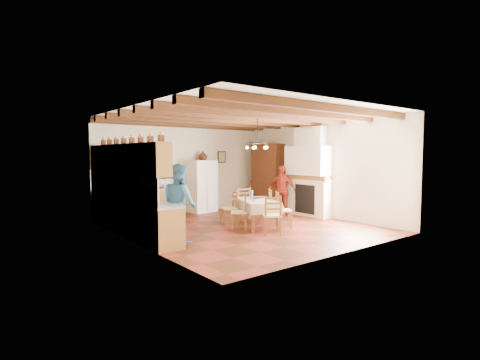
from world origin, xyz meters
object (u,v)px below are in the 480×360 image
chair_end_near (272,215)px  microwave (165,183)px  person_woman_blue (179,203)px  hutch (268,177)px  chair_right_near (283,210)px  person_woman_red (282,190)px  chair_right_far (276,206)px  person_man (150,195)px  chair_left_near (239,211)px  chair_left_far (229,208)px  refrigerator (201,186)px  chair_end_far (246,204)px  dining_table (257,203)px

chair_end_near → microwave: microwave is taller
person_woman_blue → hutch: bearing=-64.3°
chair_right_near → microwave: microwave is taller
chair_right_near → person_woman_red: (1.39, 1.51, 0.32)m
chair_right_near → microwave: bearing=59.8°
chair_right_far → person_man: size_ratio=0.50×
chair_end_near → chair_left_near: bearing=-37.1°
chair_right_far → chair_left_far: bearing=102.2°
hutch → person_woman_blue: hutch is taller
chair_end_near → person_woman_red: 2.96m
chair_left_near → microwave: size_ratio=1.71×
person_woman_red → person_woman_blue: bearing=-95.6°
hutch → chair_left_near: 3.84m
refrigerator → chair_right_near: (0.29, -3.66, -0.39)m
person_woman_red → chair_right_near: bearing=-64.6°
hutch → person_man: 5.33m
chair_right_far → person_woman_red: person_woman_red is taller
chair_right_far → microwave: 3.60m
hutch → chair_end_near: (-2.73, -3.18, -0.67)m
chair_end_near → person_woman_red: (2.21, 1.94, 0.32)m
person_woman_red → chair_left_far: bearing=-104.0°
refrigerator → hutch: size_ratio=0.76×
chair_left_near → chair_end_near: size_ratio=1.00×
chair_right_far → chair_end_near: (-1.15, -1.08, 0.00)m
refrigerator → chair_left_near: 3.30m
chair_left_far → chair_end_far: (0.86, 0.35, 0.00)m
person_woman_blue → microwave: (1.35, 3.37, 0.18)m
person_woman_blue → chair_right_far: bearing=-84.3°
chair_right_near → chair_right_far: bearing=7.5°
person_woman_red → microwave: person_woman_red is taller
microwave → person_man: bearing=-119.6°
hutch → refrigerator: bearing=153.0°
chair_right_far → person_man: 3.63m
microwave → refrigerator: bearing=7.4°
hutch → person_woman_red: hutch is taller
person_woman_blue → refrigerator: bearing=-39.8°
chair_left_far → person_woman_red: size_ratio=0.60×
chair_end_near → chair_end_far: 2.10m
dining_table → chair_end_near: (-0.37, -0.99, -0.16)m
chair_left_far → chair_right_near: same height
person_man → chair_end_far: bearing=-78.5°
hutch → chair_end_far: bearing=-152.8°
chair_left_far → chair_end_near: bearing=23.6°
refrigerator → person_woman_blue: size_ratio=1.00×
chair_right_far → chair_end_near: same height
chair_end_far → microwave: bearing=150.1°
chair_right_near → chair_right_far: same height
refrigerator → person_woman_red: size_ratio=1.09×
chair_left_near → chair_end_near: (0.31, -0.93, 0.00)m
chair_end_near → person_man: (-2.39, 1.72, 0.48)m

